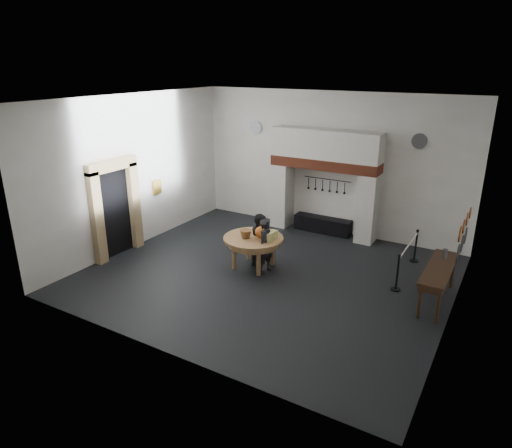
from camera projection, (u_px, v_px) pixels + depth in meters
The scene contains 39 objects.
floor at pixel (268, 274), 12.11m from camera, with size 9.00×8.00×0.02m, color black.
ceiling at pixel (269, 100), 10.59m from camera, with size 9.00×8.00×0.02m, color silver.
wall_back at pixel (329, 163), 14.59m from camera, with size 9.00×0.02×4.50m, color white.
wall_front at pixel (159, 246), 8.11m from camera, with size 9.00×0.02×4.50m, color white.
wall_left at pixel (136, 172), 13.50m from camera, with size 0.02×8.00×4.50m, color white.
wall_right at pixel (463, 224), 9.19m from camera, with size 0.02×8.00×4.50m, color white.
chimney_pier_left at pixel (282, 195), 15.41m from camera, with size 0.55×0.70×2.15m, color silver.
chimney_pier_right at pixel (368, 208), 14.00m from camera, with size 0.55×0.70×2.15m, color silver.
hearth_brick_band at pixel (325, 164), 14.28m from camera, with size 3.50×0.72×0.32m, color #9E442B.
chimney_hood at pixel (326, 144), 14.08m from camera, with size 3.50×0.70×0.90m, color silver.
iron_range at pixel (323, 225), 15.04m from camera, with size 1.90×0.45×0.50m, color black.
utensil_rail at pixel (327, 179), 14.69m from camera, with size 0.02×0.02×1.60m, color black.
door_recess at pixel (114, 213), 13.01m from camera, with size 0.04×1.10×2.50m, color black.
door_jamb_near at pixel (97, 219), 12.39m from camera, with size 0.22×0.30×2.60m, color tan.
door_jamb_far at pixel (134, 206), 13.52m from camera, with size 0.22×0.30×2.60m, color tan.
door_lintel at pixel (111, 165), 12.50m from camera, with size 0.22×1.70×0.30m, color tan.
wall_plaque at pixel (157, 187), 14.34m from camera, with size 0.05×0.34×0.44m, color gold.
work_table at pixel (253, 238), 12.28m from camera, with size 1.62×1.62×0.07m, color tan.
pumpkin at pixel (262, 232), 12.20m from camera, with size 0.36×0.36×0.31m, color orange.
cheese_block_big at pixel (269, 237), 11.95m from camera, with size 0.22×0.22×0.24m, color #F1EC90.
cheese_block_small at pixel (274, 234), 12.21m from camera, with size 0.18×0.18×0.20m, color #F8F995.
wicker_basket at pixel (246, 234), 12.18m from camera, with size 0.32×0.32×0.22m, color #905D35.
bread_loaf at pixel (257, 230), 12.58m from camera, with size 0.31×0.18×0.13m, color #A57D3A.
visitor_near at pixel (266, 246), 12.03m from camera, with size 0.54×0.35×1.48m, color black.
visitor_far at pixel (261, 239), 12.55m from camera, with size 0.70×0.55×1.45m, color black.
side_table at pixel (439, 268), 10.44m from camera, with size 0.55×2.20×0.06m, color #3B2415.
pewter_jug at pixel (445, 254), 10.88m from camera, with size 0.12×0.12×0.22m, color #505156.
copper_pan_a at pixel (460, 234), 9.48m from camera, with size 0.34×0.34×0.03m, color #C6662D.
copper_pan_b at pixel (464, 226), 9.92m from camera, with size 0.32×0.32×0.03m, color #C6662D.
copper_pan_c at pixel (467, 219), 10.37m from camera, with size 0.30×0.30×0.03m, color #C6662D.
copper_pan_d at pixel (470, 213), 10.81m from camera, with size 0.28×0.28×0.03m, color #C6662D.
pewter_plate_left at pixel (458, 253), 9.81m from camera, with size 0.40×0.40×0.03m, color #4C4C51.
pewter_plate_mid at pixel (462, 244), 10.29m from camera, with size 0.40×0.40×0.03m, color #4C4C51.
pewter_plate_right at pixel (466, 236), 10.78m from camera, with size 0.40×0.40×0.03m, color #4C4C51.
pewter_plate_back_left at pixel (256, 128), 15.53m from camera, with size 0.44×0.44×0.03m, color #4C4C51.
pewter_plate_back_right at pixel (419, 141), 12.94m from camera, with size 0.44×0.44×0.03m, color #4C4C51.
barrier_post_near at pixel (397, 273), 11.14m from camera, with size 0.05×0.05×0.90m, color black.
barrier_post_far at pixel (416, 246), 12.76m from camera, with size 0.05×0.05×0.90m, color black.
barrier_rope at pixel (409, 245), 11.81m from camera, with size 0.04×0.04×2.00m, color white.
Camera 1 is at (5.30, -9.58, 5.35)m, focal length 32.00 mm.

